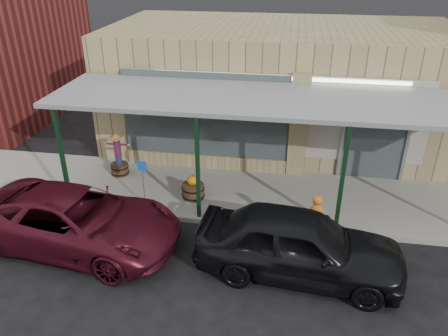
% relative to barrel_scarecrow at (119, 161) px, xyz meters
% --- Properties ---
extents(ground, '(120.00, 120.00, 0.00)m').
position_rel_barrel_scarecrow_xyz_m(ground, '(4.80, -4.12, -0.62)').
color(ground, black).
rests_on(ground, ground).
extents(sidewalk, '(40.00, 3.20, 0.15)m').
position_rel_barrel_scarecrow_xyz_m(sidewalk, '(4.80, -0.52, -0.55)').
color(sidewalk, gray).
rests_on(sidewalk, ground).
extents(storefront, '(12.00, 6.25, 4.20)m').
position_rel_barrel_scarecrow_xyz_m(storefront, '(4.80, 4.05, 1.47)').
color(storefront, tan).
rests_on(storefront, ground).
extents(awning, '(12.00, 3.00, 3.04)m').
position_rel_barrel_scarecrow_xyz_m(awning, '(4.80, -0.56, 2.39)').
color(awning, slate).
rests_on(awning, ground).
extents(block_buildings_near, '(61.00, 8.00, 8.00)m').
position_rel_barrel_scarecrow_xyz_m(block_buildings_near, '(6.80, 5.08, 3.14)').
color(block_buildings_near, maroon).
rests_on(block_buildings_near, ground).
extents(barrel_scarecrow, '(0.85, 0.55, 1.40)m').
position_rel_barrel_scarecrow_xyz_m(barrel_scarecrow, '(0.00, 0.00, 0.00)').
color(barrel_scarecrow, '#4B331E').
rests_on(barrel_scarecrow, sidewalk).
extents(barrel_pumpkin, '(0.74, 0.74, 0.75)m').
position_rel_barrel_scarecrow_xyz_m(barrel_pumpkin, '(2.62, -1.03, -0.21)').
color(barrel_pumpkin, '#4B331E').
rests_on(barrel_pumpkin, sidewalk).
extents(handicap_sign, '(0.29, 0.08, 1.40)m').
position_rel_barrel_scarecrow_xyz_m(handicap_sign, '(1.40, -1.72, 0.43)').
color(handicap_sign, gray).
rests_on(handicap_sign, sidewalk).
extents(parked_sedan, '(4.75, 2.26, 1.57)m').
position_rel_barrel_scarecrow_xyz_m(parked_sedan, '(5.64, -3.64, 0.16)').
color(parked_sedan, black).
rests_on(parked_sedan, ground).
extents(car_maroon, '(5.41, 2.98, 1.43)m').
position_rel_barrel_scarecrow_xyz_m(car_maroon, '(0.26, -3.46, 0.09)').
color(car_maroon, '#470E1C').
rests_on(car_maroon, ground).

